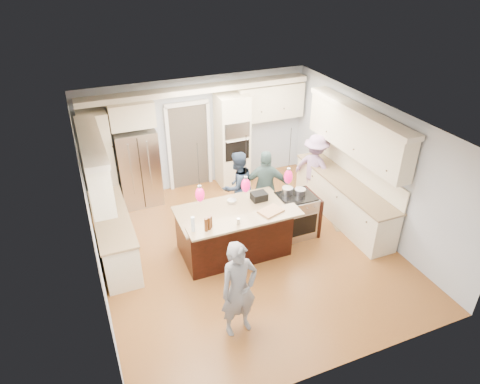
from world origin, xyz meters
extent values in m
plane|color=#AF6F30|center=(0.00, 0.00, 0.00)|extent=(6.00, 6.00, 0.00)
cube|color=#B2BCC6|center=(0.00, 3.00, 1.35)|extent=(5.50, 0.04, 2.70)
cube|color=#B2BCC6|center=(0.00, -3.00, 1.35)|extent=(5.50, 0.04, 2.70)
cube|color=#B2BCC6|center=(-2.75, 0.00, 1.35)|extent=(0.04, 6.00, 2.70)
cube|color=#B2BCC6|center=(2.75, 0.00, 1.35)|extent=(0.04, 6.00, 2.70)
cube|color=white|center=(0.00, 0.00, 2.70)|extent=(5.50, 6.00, 0.04)
cube|color=#B7B7BC|center=(-1.55, 2.64, 0.90)|extent=(0.90, 0.70, 1.80)
cube|color=beige|center=(0.75, 2.67, 1.15)|extent=(0.72, 0.64, 2.30)
cube|color=black|center=(0.75, 2.34, 1.55)|extent=(0.60, 0.02, 0.35)
cube|color=black|center=(0.75, 2.34, 1.05)|extent=(0.60, 0.02, 0.50)
cylinder|color=#B7B7BC|center=(0.75, 2.31, 1.30)|extent=(0.55, 0.02, 0.02)
cube|color=beige|center=(-2.35, 2.70, 1.15)|extent=(0.60, 0.58, 2.30)
cube|color=beige|center=(-1.55, 2.70, 2.15)|extent=(0.95, 0.58, 0.55)
cube|color=beige|center=(1.80, 2.82, 1.95)|extent=(1.70, 0.35, 0.85)
cube|color=beige|center=(0.00, 2.80, 2.48)|extent=(5.30, 0.38, 0.12)
cube|color=#4C443A|center=(-0.25, 2.99, 1.05)|extent=(0.90, 0.06, 2.10)
cube|color=white|center=(-0.25, 2.95, 2.13)|extent=(1.04, 0.06, 0.10)
cube|color=beige|center=(2.40, 0.30, 0.44)|extent=(0.60, 3.00, 0.88)
cube|color=tan|center=(2.40, 0.30, 0.90)|extent=(0.64, 3.05, 0.04)
cube|color=beige|center=(2.52, 0.30, 1.98)|extent=(0.35, 3.00, 0.85)
cube|color=beige|center=(2.51, 0.30, 2.46)|extent=(0.37, 3.10, 0.10)
cube|color=beige|center=(-2.40, 0.80, 0.44)|extent=(0.60, 2.20, 0.88)
cube|color=tan|center=(-2.40, 0.80, 0.90)|extent=(0.64, 2.25, 0.04)
cube|color=beige|center=(-2.52, 0.80, 1.98)|extent=(0.35, 2.20, 0.85)
cube|color=beige|center=(-2.51, 0.80, 2.46)|extent=(0.37, 2.30, 0.10)
cube|color=black|center=(-0.25, 0.15, 0.44)|extent=(2.00, 1.00, 0.88)
cube|color=tan|center=(-0.25, 0.15, 0.90)|extent=(2.10, 1.10, 0.04)
cube|color=black|center=(-0.25, -0.41, 0.54)|extent=(2.00, 0.12, 1.08)
cube|color=tan|center=(-0.25, -0.55, 1.10)|extent=(2.10, 0.42, 0.04)
cube|color=black|center=(0.38, 0.29, 1.00)|extent=(0.30, 0.24, 0.16)
cube|color=#B7B7BC|center=(1.13, 0.15, 0.45)|extent=(0.76, 0.66, 0.90)
cube|color=black|center=(1.13, -0.19, 0.40)|extent=(0.65, 0.01, 0.45)
cube|color=black|center=(1.13, 0.15, 0.91)|extent=(0.72, 0.59, 0.02)
cube|color=black|center=(1.54, 0.15, 0.44)|extent=(0.06, 0.71, 0.88)
cylinder|color=black|center=(-1.05, -0.51, 2.33)|extent=(0.01, 0.01, 0.75)
ellipsoid|color=#C50B4A|center=(-1.05, -0.51, 1.80)|extent=(0.15, 0.15, 0.26)
cylinder|color=black|center=(-0.25, -0.51, 2.33)|extent=(0.01, 0.01, 0.75)
ellipsoid|color=#C50B4A|center=(-0.25, -0.51, 1.80)|extent=(0.15, 0.15, 0.26)
cylinder|color=black|center=(0.55, -0.51, 2.33)|extent=(0.01, 0.01, 0.75)
ellipsoid|color=#C50B4A|center=(0.55, -0.51, 1.80)|extent=(0.15, 0.15, 0.26)
imported|color=slate|center=(-0.90, -1.80, 0.82)|extent=(0.64, 0.46, 1.65)
imported|color=#2B3C54|center=(0.28, 1.17, 0.79)|extent=(0.92, 0.81, 1.57)
imported|color=#466360|center=(0.80, 0.85, 0.82)|extent=(1.04, 0.75, 1.65)
imported|color=#A27FAB|center=(2.25, 1.26, 0.80)|extent=(1.02, 1.20, 1.61)
cube|color=olive|center=(2.40, 0.18, 0.01)|extent=(0.81, 1.00, 0.01)
cylinder|color=silver|center=(-1.20, -0.50, 1.26)|extent=(0.07, 0.07, 0.28)
cylinder|color=#4D250D|center=(-0.99, -0.58, 1.24)|extent=(0.08, 0.08, 0.25)
cylinder|color=#4D250D|center=(-0.93, -0.56, 1.24)|extent=(0.08, 0.08, 0.24)
cylinder|color=#4D250D|center=(-0.89, -0.51, 1.23)|extent=(0.07, 0.07, 0.23)
cylinder|color=#B7B7BC|center=(-0.42, -0.61, 1.18)|extent=(0.08, 0.08, 0.12)
cube|color=#AF8150|center=(0.26, -0.47, 1.14)|extent=(0.49, 0.41, 0.03)
cylinder|color=#B7B7BC|center=(1.01, 0.31, 0.98)|extent=(0.22, 0.22, 0.13)
cylinder|color=#B7B7BC|center=(1.24, 0.19, 0.98)|extent=(0.22, 0.22, 0.11)
camera|label=1|loc=(-2.69, -6.22, 5.30)|focal=32.00mm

